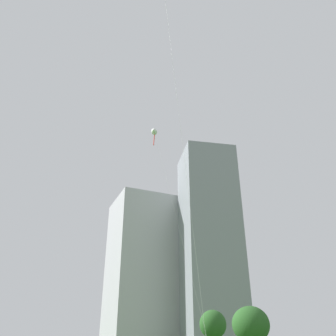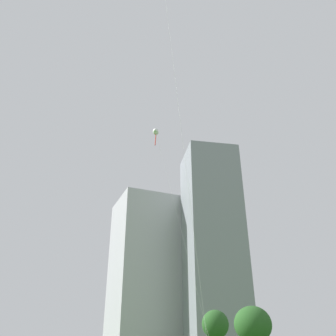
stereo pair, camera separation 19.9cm
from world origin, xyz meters
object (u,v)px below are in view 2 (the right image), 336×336
(park_tree_1, at_px, (215,325))
(distant_highrise_1, at_px, (143,276))
(distant_highrise_0, at_px, (213,247))
(park_tree_0, at_px, (253,325))
(kite_flying_1, at_px, (156,132))

(park_tree_1, bearing_deg, distant_highrise_1, 76.35)
(distant_highrise_0, bearing_deg, park_tree_0, -104.53)
(distant_highrise_0, bearing_deg, kite_flying_1, -111.56)
(park_tree_0, distance_m, distant_highrise_0, 83.14)
(kite_flying_1, relative_size, park_tree_0, 4.35)
(park_tree_0, bearing_deg, distant_highrise_0, 61.41)
(park_tree_0, relative_size, distant_highrise_1, 0.12)
(distant_highrise_0, height_order, distant_highrise_1, distant_highrise_0)
(park_tree_0, bearing_deg, distant_highrise_1, 76.48)
(kite_flying_1, distance_m, park_tree_1, 25.52)
(park_tree_0, relative_size, distant_highrise_0, 0.10)
(kite_flying_1, height_order, park_tree_1, kite_flying_1)
(park_tree_1, height_order, distant_highrise_1, distant_highrise_1)
(kite_flying_1, bearing_deg, distant_highrise_0, 54.38)
(distant_highrise_0, relative_size, distant_highrise_1, 1.22)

